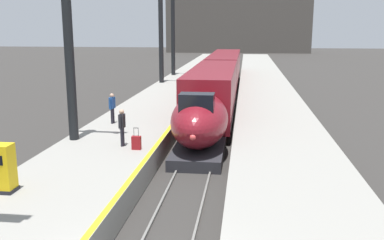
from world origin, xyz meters
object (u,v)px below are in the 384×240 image
(station_column_mid, at_px, (67,21))
(ticket_machine_yellow, at_px, (3,170))
(passenger_near_edge, at_px, (122,125))
(station_column_far, at_px, (161,24))
(rolling_suitcase, at_px, (136,143))
(highspeed_train_main, at_px, (219,81))
(station_column_distant, at_px, (173,19))
(passenger_mid_platform, at_px, (112,106))

(station_column_mid, height_order, ticket_machine_yellow, station_column_mid)
(passenger_near_edge, bearing_deg, station_column_mid, 162.01)
(station_column_far, height_order, rolling_suitcase, station_column_far)
(highspeed_train_main, relative_size, rolling_suitcase, 38.06)
(station_column_mid, distance_m, rolling_suitcase, 6.39)
(station_column_distant, distance_m, passenger_mid_platform, 25.69)
(passenger_mid_platform, xyz_separation_m, rolling_suitcase, (2.63, -5.00, -0.69))
(station_column_mid, xyz_separation_m, station_column_distant, (0.00, 28.82, 0.56))
(highspeed_train_main, height_order, passenger_near_edge, highspeed_train_main)
(station_column_far, height_order, station_column_distant, station_column_distant)
(station_column_far, bearing_deg, ticket_machine_yellow, -89.30)
(station_column_mid, height_order, station_column_distant, station_column_distant)
(passenger_mid_platform, bearing_deg, highspeed_train_main, 68.70)
(station_column_far, bearing_deg, station_column_distant, 90.00)
(ticket_machine_yellow, bearing_deg, rolling_suitcase, 60.44)
(highspeed_train_main, bearing_deg, station_column_mid, -109.35)
(station_column_far, bearing_deg, station_column_mid, -90.00)
(station_column_mid, distance_m, station_column_far, 21.90)
(station_column_distant, height_order, passenger_near_edge, station_column_distant)
(highspeed_train_main, distance_m, ticket_machine_yellow, 24.18)
(passenger_mid_platform, bearing_deg, rolling_suitcase, -62.25)
(passenger_mid_platform, height_order, rolling_suitcase, passenger_mid_platform)
(passenger_near_edge, bearing_deg, station_column_distant, 95.08)
(station_column_distant, xyz_separation_m, rolling_suitcase, (3.41, -30.17, -5.80))
(passenger_mid_platform, bearing_deg, passenger_near_edge, -67.55)
(station_column_distant, height_order, ticket_machine_yellow, station_column_distant)
(passenger_near_edge, relative_size, rolling_suitcase, 1.72)
(station_column_mid, bearing_deg, station_column_distant, 90.00)
(highspeed_train_main, height_order, rolling_suitcase, highspeed_train_main)
(station_column_far, xyz_separation_m, rolling_suitcase, (3.41, -23.25, -5.26))
(passenger_mid_platform, bearing_deg, ticket_machine_yellow, -92.34)
(station_column_distant, bearing_deg, highspeed_train_main, -63.85)
(passenger_mid_platform, bearing_deg, station_column_distant, 91.76)
(station_column_far, relative_size, rolling_suitcase, 9.44)
(highspeed_train_main, relative_size, station_column_far, 4.03)
(passenger_near_edge, distance_m, passenger_mid_platform, 4.89)
(passenger_near_edge, xyz_separation_m, rolling_suitcase, (0.77, -0.48, -0.69))
(station_column_far, xyz_separation_m, passenger_near_edge, (2.64, -22.76, -4.58))
(highspeed_train_main, relative_size, passenger_near_edge, 22.11)
(highspeed_train_main, xyz_separation_m, ticket_machine_yellow, (-5.55, -23.53, -0.14))
(station_column_far, height_order, passenger_mid_platform, station_column_far)
(highspeed_train_main, bearing_deg, passenger_near_edge, -100.46)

